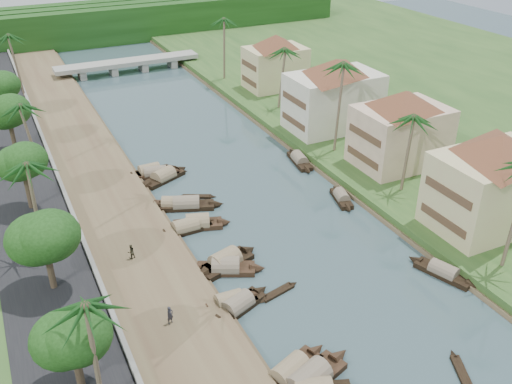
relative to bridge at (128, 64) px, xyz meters
name	(u,v)px	position (x,y,z in m)	size (l,w,h in m)	color
ground	(321,269)	(0.00, -72.00, -1.72)	(220.00, 220.00, 0.00)	#364B51
left_bank	(110,209)	(-16.00, -52.00, -1.32)	(10.00, 180.00, 0.80)	brown
right_bank	(363,151)	(19.00, -52.00, -1.12)	(16.00, 180.00, 1.20)	#26491D
road	(31,224)	(-24.50, -52.00, -1.02)	(8.00, 180.00, 1.40)	black
retaining_wall	(71,210)	(-20.20, -52.00, -0.37)	(0.40, 180.00, 1.10)	slate
treeline	(96,23)	(0.00, 28.00, 2.28)	(120.00, 14.00, 8.00)	black
bridge	(128,64)	(0.00, 0.00, 0.00)	(28.00, 4.00, 2.40)	gray
building_near	(493,180)	(18.99, -74.00, 4.66)	(14.85, 14.85, 10.20)	#C8C386
building_mid	(401,127)	(19.99, -58.00, 4.41)	(14.11, 14.11, 9.70)	beige
building_far	(334,93)	(18.99, -44.00, 4.66)	(15.59, 15.59, 10.20)	beige
building_distant	(275,61)	(19.99, -24.00, 4.16)	(12.62, 12.62, 9.20)	#C8C386
sampan_0	(308,381)	(-8.56, -84.04, -1.30)	(9.69, 4.94, 2.48)	black
sampan_2	(290,373)	(-9.41, -82.70, -1.31)	(8.60, 4.68, 2.25)	black
sampan_3	(238,306)	(-9.80, -73.90, -1.31)	(7.92, 4.40, 2.13)	black
sampan_4	(229,302)	(-10.26, -73.12, -1.31)	(7.07, 1.90, 2.03)	black
sampan_5	(225,263)	(-8.22, -67.45, -1.30)	(8.40, 4.43, 2.57)	black
sampan_6	(226,268)	(-8.51, -68.25, -1.30)	(7.89, 5.05, 2.34)	black
sampan_7	(186,228)	(-9.56, -59.76, -1.31)	(7.97, 1.96, 2.12)	black
sampan_8	(198,224)	(-8.07, -59.49, -1.30)	(7.65, 4.01, 2.30)	black
sampan_9	(186,205)	(-7.80, -55.08, -1.31)	(8.87, 4.79, 2.23)	black
sampan_10	(173,205)	(-9.21, -54.30, -1.31)	(7.02, 4.60, 2.00)	black
sampan_11	(164,177)	(-8.00, -47.26, -1.30)	(8.01, 4.99, 2.29)	black
sampan_12	(156,174)	(-8.64, -45.81, -1.31)	(8.47, 3.55, 2.02)	black
sampan_13	(150,172)	(-9.18, -44.97, -1.31)	(7.75, 2.02, 2.12)	black
sampan_14	(443,272)	(9.97, -78.04, -1.32)	(3.98, 7.85, 1.94)	black
sampan_15	(342,198)	(9.29, -61.51, -1.32)	(2.88, 6.56, 1.79)	black
sampan_16	(299,160)	(9.90, -50.43, -1.31)	(2.62, 8.02, 1.96)	black
canoe_0	(463,376)	(2.52, -88.54, -1.62)	(3.00, 5.43, 0.74)	black
canoe_1	(278,293)	(-5.57, -73.45, -1.62)	(4.89, 1.92, 0.78)	black
canoe_2	(197,197)	(-5.84, -53.26, -1.62)	(4.59, 2.73, 0.69)	black
palm_1	(412,119)	(16.00, -64.08, 8.41)	(3.20, 3.20, 10.69)	brown
palm_2	(341,66)	(15.00, -51.12, 11.01)	(3.20, 3.20, 13.40)	brown
palm_3	(281,51)	(16.00, -33.28, 8.59)	(3.20, 3.20, 10.87)	brown
palm_4	(85,308)	(-23.00, -80.51, 8.44)	(3.20, 3.20, 10.52)	brown
palm_5	(26,167)	(-24.00, -59.44, 9.07)	(3.20, 3.20, 11.16)	brown
palm_6	(26,106)	(-22.00, -40.06, 8.07)	(3.20, 3.20, 10.13)	brown
palm_7	(223,20)	(14.00, -15.43, 9.93)	(3.20, 3.20, 12.27)	brown
palm_8	(12,36)	(-20.50, -10.10, 9.63)	(3.20, 3.20, 11.75)	brown
tree_1	(72,338)	(-24.00, -78.03, 4.29)	(4.74, 4.74, 6.64)	#4D3F2C
tree_2	(44,238)	(-24.00, -65.33, 4.91)	(5.36, 5.36, 7.51)	#4D3F2C
tree_3	(22,162)	(-24.00, -49.63, 5.21)	(4.70, 4.70, 7.57)	#4D3F2C
tree_4	(7,112)	(-24.00, -33.02, 5.21)	(5.15, 5.15, 7.73)	#4D3F2C
tree_5	(0,87)	(-24.00, -19.79, 4.65)	(5.15, 5.15, 7.17)	#4D3F2C
tree_6	(358,86)	(24.00, -42.81, 4.69)	(4.56, 4.56, 7.18)	#4D3F2C
person_near	(170,315)	(-15.92, -73.80, -0.08)	(0.61, 0.40, 1.68)	#2A2932
person_far	(131,252)	(-16.39, -63.20, -0.17)	(0.73, 0.57, 1.50)	#312F22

